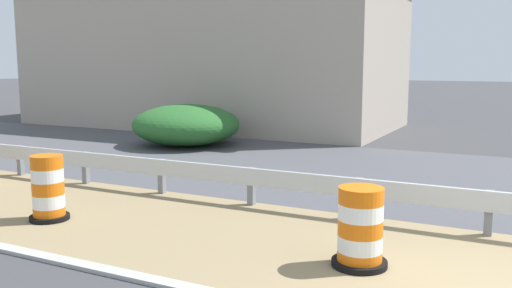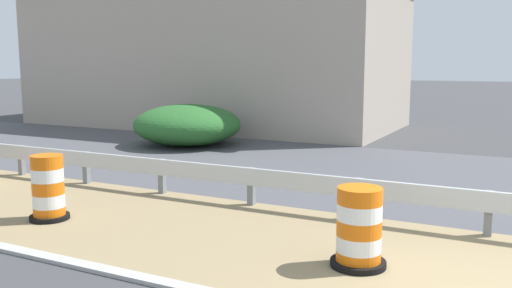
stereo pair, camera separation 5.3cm
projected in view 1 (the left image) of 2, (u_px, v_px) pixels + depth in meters
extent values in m
cube|color=silver|center=(301.00, 182.00, 9.56)|extent=(0.08, 52.71, 0.32)
cube|color=slate|center=(489.00, 213.00, 8.31)|extent=(0.12, 0.12, 0.70)
cube|color=slate|center=(358.00, 198.00, 9.21)|extent=(0.12, 0.12, 0.70)
cube|color=slate|center=(251.00, 186.00, 10.11)|extent=(0.12, 0.12, 0.70)
cube|color=slate|center=(162.00, 176.00, 11.01)|extent=(0.12, 0.12, 0.70)
cube|color=slate|center=(86.00, 168.00, 11.91)|extent=(0.12, 0.12, 0.70)
cube|color=slate|center=(20.00, 160.00, 12.82)|extent=(0.12, 0.12, 0.70)
cylinder|color=orange|center=(359.00, 258.00, 7.08)|extent=(0.58, 0.58, 0.21)
cylinder|color=white|center=(360.00, 243.00, 7.05)|extent=(0.58, 0.58, 0.21)
cylinder|color=orange|center=(360.00, 227.00, 7.02)|extent=(0.58, 0.58, 0.21)
cylinder|color=white|center=(361.00, 211.00, 6.99)|extent=(0.58, 0.58, 0.21)
cylinder|color=orange|center=(361.00, 195.00, 6.96)|extent=(0.58, 0.58, 0.21)
cylinder|color=black|center=(359.00, 263.00, 7.09)|extent=(0.72, 0.72, 0.08)
cylinder|color=orange|center=(49.00, 213.00, 9.17)|extent=(0.52, 0.52, 0.22)
cylinder|color=white|center=(49.00, 201.00, 9.14)|extent=(0.52, 0.52, 0.22)
cylinder|color=orange|center=(48.00, 188.00, 9.11)|extent=(0.52, 0.52, 0.22)
cylinder|color=white|center=(47.00, 175.00, 9.08)|extent=(0.52, 0.52, 0.22)
cylinder|color=orange|center=(47.00, 162.00, 9.05)|extent=(0.52, 0.52, 0.22)
cylinder|color=black|center=(50.00, 217.00, 9.18)|extent=(0.65, 0.65, 0.08)
cube|color=#AD9E8E|center=(211.00, 58.00, 23.29)|extent=(7.06, 15.21, 5.60)
cylinder|color=brown|center=(215.00, 27.00, 20.00)|extent=(0.24, 0.24, 7.82)
ellipsoid|color=#286028|center=(186.00, 125.00, 17.50)|extent=(3.42, 3.42, 1.31)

